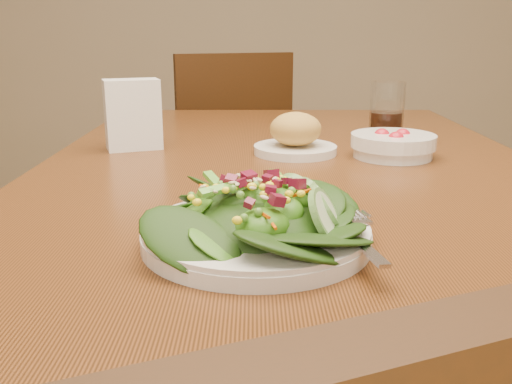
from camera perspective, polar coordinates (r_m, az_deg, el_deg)
dining_table at (r=1.04m, az=3.49°, el=-2.72°), size 0.90×1.40×0.75m
chair_far at (r=2.07m, az=-3.06°, el=2.02°), size 0.53×0.53×0.90m
salad_plate at (r=0.63m, az=0.83°, el=-2.90°), size 0.26×0.26×0.07m
bread_plate at (r=1.10m, az=3.96°, el=5.52°), size 0.16×0.16×0.08m
tomato_bowl at (r=1.10m, az=13.53°, el=4.60°), size 0.16×0.16×0.05m
drinking_glass at (r=1.24m, az=12.92°, el=7.38°), size 0.07×0.07×0.13m
napkin_holder at (r=1.16m, az=-12.24°, el=7.76°), size 0.12×0.09×0.14m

